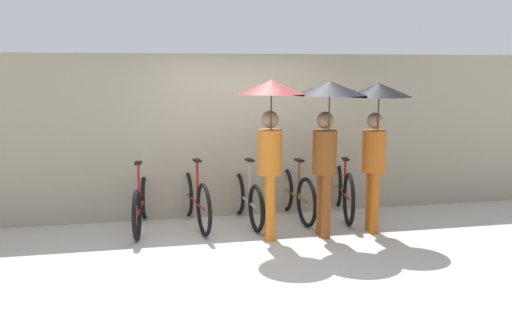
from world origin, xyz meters
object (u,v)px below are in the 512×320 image
at_px(parked_bicycle_4, 342,190).
at_px(pedestrian_leading, 271,121).
at_px(parked_bicycle_2, 246,199).
at_px(parked_bicycle_3, 295,194).
at_px(pedestrian_center, 328,118).
at_px(parked_bicycle_1, 195,200).
at_px(pedestrian_trailing, 377,121).
at_px(parked_bicycle_0, 141,204).

relative_size(parked_bicycle_4, pedestrian_leading, 0.87).
bearing_deg(pedestrian_leading, parked_bicycle_2, -74.56).
bearing_deg(parked_bicycle_4, parked_bicycle_3, 101.67).
bearing_deg(pedestrian_center, parked_bicycle_3, -85.47).
bearing_deg(parked_bicycle_1, parked_bicycle_3, -94.30).
xyz_separation_m(parked_bicycle_3, parked_bicycle_4, (0.76, 0.00, 0.02)).
xyz_separation_m(pedestrian_leading, pedestrian_trailing, (1.47, 0.03, -0.04)).
distance_m(parked_bicycle_2, parked_bicycle_4, 1.52).
height_order(parked_bicycle_2, pedestrian_trailing, pedestrian_trailing).
relative_size(parked_bicycle_0, pedestrian_trailing, 0.86).
height_order(parked_bicycle_1, pedestrian_center, pedestrian_center).
bearing_deg(parked_bicycle_3, pedestrian_center, -177.60).
bearing_deg(pedestrian_trailing, pedestrian_center, 13.69).
distance_m(parked_bicycle_2, parked_bicycle_3, 0.76).
bearing_deg(parked_bicycle_0, pedestrian_center, -105.31).
xyz_separation_m(pedestrian_leading, pedestrian_center, (0.75, -0.05, 0.02)).
bearing_deg(pedestrian_trailing, parked_bicycle_3, -42.00).
bearing_deg(parked_bicycle_1, pedestrian_leading, -143.61).
distance_m(parked_bicycle_3, pedestrian_leading, 1.70).
relative_size(pedestrian_center, pedestrian_trailing, 1.02).
height_order(parked_bicycle_0, parked_bicycle_4, parked_bicycle_4).
bearing_deg(parked_bicycle_0, parked_bicycle_2, -82.73).
bearing_deg(pedestrian_leading, pedestrian_center, -176.14).
bearing_deg(pedestrian_center, parked_bicycle_4, -122.92).
relative_size(parked_bicycle_0, pedestrian_center, 0.84).
height_order(parked_bicycle_3, pedestrian_leading, pedestrian_leading).
relative_size(parked_bicycle_0, parked_bicycle_3, 1.05).
height_order(parked_bicycle_1, parked_bicycle_3, parked_bicycle_1).
relative_size(parked_bicycle_1, pedestrian_trailing, 0.88).
xyz_separation_m(parked_bicycle_1, pedestrian_center, (1.64, -1.00, 1.23)).
xyz_separation_m(parked_bicycle_0, parked_bicycle_4, (3.03, 0.09, 0.04)).
height_order(parked_bicycle_2, parked_bicycle_4, parked_bicycle_4).
distance_m(parked_bicycle_0, parked_bicycle_4, 3.03).
bearing_deg(parked_bicycle_2, pedestrian_trailing, -123.61).
bearing_deg(parked_bicycle_0, pedestrian_leading, -112.56).
bearing_deg(pedestrian_center, parked_bicycle_2, -50.27).
xyz_separation_m(parked_bicycle_0, parked_bicycle_2, (1.51, 0.01, -0.00)).
height_order(parked_bicycle_0, pedestrian_trailing, pedestrian_trailing).
height_order(pedestrian_leading, pedestrian_trailing, pedestrian_leading).
distance_m(parked_bicycle_4, pedestrian_center, 1.73).
relative_size(parked_bicycle_1, pedestrian_leading, 0.86).
height_order(parked_bicycle_2, pedestrian_leading, pedestrian_leading).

